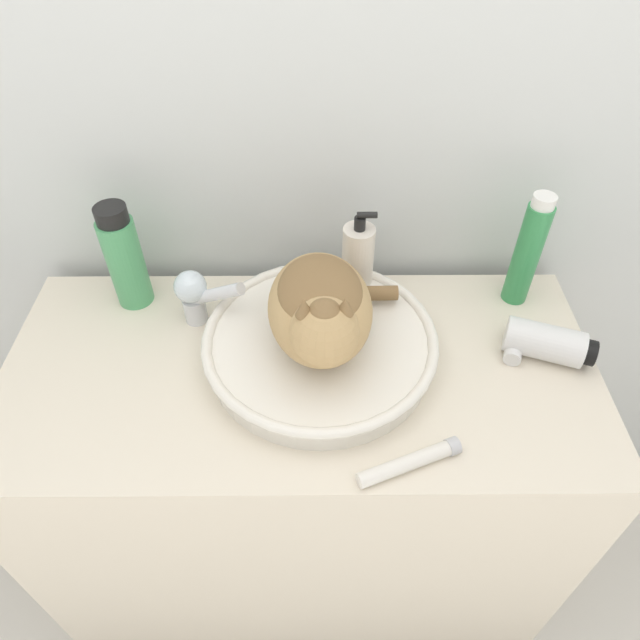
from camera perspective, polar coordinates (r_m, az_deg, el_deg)
wall_back at (r=1.07m, az=-2.27°, el=22.27°), size 8.00×0.05×2.40m
vanity_counter at (r=1.38m, az=-1.60°, el=-15.77°), size 1.09×0.51×0.82m
sink_basin at (r=1.03m, az=-0.01°, el=-2.50°), size 0.42×0.42×0.06m
cat at (r=0.94m, az=0.12°, el=1.24°), size 0.24×0.28×0.18m
faucet at (r=1.10m, az=-12.30°, el=2.58°), size 0.14×0.09×0.13m
mouthwash_bottle at (r=1.16m, az=-18.97°, el=5.90°), size 0.07×0.07×0.22m
soap_pump_bottle at (r=1.11m, az=3.77°, el=5.58°), size 0.06×0.06×0.21m
shampoo_bottle_tall at (r=1.16m, az=20.06°, el=6.44°), size 0.05×0.05×0.24m
cream_tube at (r=0.92m, az=9.06°, el=-13.84°), size 0.17×0.09×0.03m
hair_dryer at (r=1.11m, az=21.37°, el=-2.09°), size 0.17×0.12×0.07m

